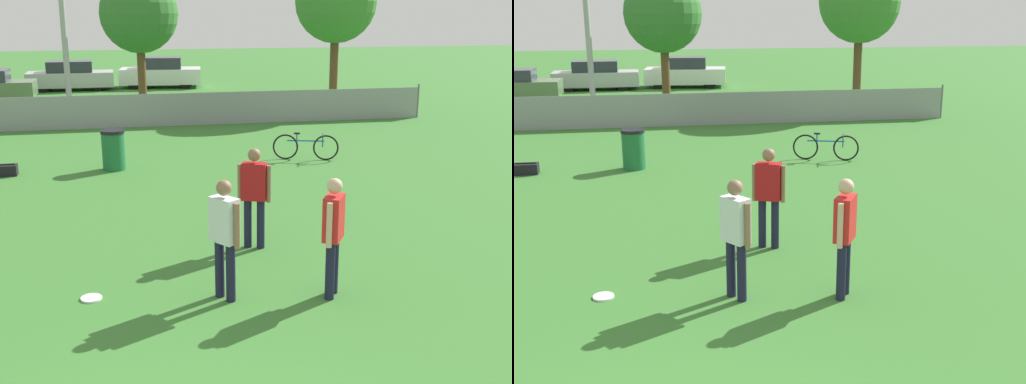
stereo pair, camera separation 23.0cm
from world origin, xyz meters
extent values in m
cube|color=gray|center=(0.00, 18.00, 0.55)|extent=(20.70, 0.03, 1.10)
cylinder|color=slate|center=(10.35, 18.00, 0.61)|extent=(0.07, 0.07, 1.21)
cylinder|color=brown|center=(0.59, 21.67, 1.28)|extent=(0.32, 0.32, 2.55)
sphere|color=#33702D|center=(0.59, 21.67, 3.66)|extent=(2.95, 2.95, 2.95)
cylinder|color=brown|center=(7.84, 20.22, 1.47)|extent=(0.32, 0.32, 2.94)
sphere|color=#3D7F33|center=(7.84, 20.22, 4.09)|extent=(3.06, 3.06, 3.06)
cylinder|color=#191933|center=(1.08, 4.43, 0.42)|extent=(0.13, 0.13, 0.83)
cylinder|color=#191933|center=(1.21, 4.25, 0.42)|extent=(0.13, 0.13, 0.83)
cube|color=silver|center=(1.14, 4.34, 1.14)|extent=(0.41, 0.45, 0.62)
sphere|color=#8C664C|center=(1.14, 4.34, 1.59)|extent=(0.21, 0.21, 0.21)
cylinder|color=#8C664C|center=(1.01, 4.53, 1.11)|extent=(0.08, 0.08, 0.62)
cylinder|color=#8C664C|center=(1.28, 4.14, 1.11)|extent=(0.08, 0.08, 0.62)
cylinder|color=#191933|center=(2.54, 4.04, 0.42)|extent=(0.13, 0.13, 0.83)
cylinder|color=#191933|center=(2.66, 4.23, 0.42)|extent=(0.13, 0.13, 0.83)
cube|color=red|center=(2.60, 4.13, 1.14)|extent=(0.39, 0.45, 0.62)
sphere|color=#D8AD8C|center=(2.60, 4.13, 1.59)|extent=(0.21, 0.21, 0.21)
cylinder|color=#D8AD8C|center=(2.47, 3.93, 1.11)|extent=(0.08, 0.08, 0.62)
cylinder|color=#D8AD8C|center=(2.72, 4.34, 1.11)|extent=(0.08, 0.08, 0.62)
cylinder|color=#191933|center=(1.82, 6.22, 0.42)|extent=(0.13, 0.13, 0.83)
cylinder|color=#191933|center=(2.02, 6.14, 0.42)|extent=(0.13, 0.13, 0.83)
cube|color=#B21419|center=(1.92, 6.18, 1.14)|extent=(0.45, 0.35, 0.62)
sphere|color=#8C664C|center=(1.92, 6.18, 1.59)|extent=(0.21, 0.21, 0.21)
cylinder|color=#8C664C|center=(1.70, 6.27, 1.11)|extent=(0.08, 0.08, 0.62)
cylinder|color=#8C664C|center=(2.14, 6.10, 1.11)|extent=(0.08, 0.08, 0.62)
cylinder|color=white|center=(-0.67, 4.68, 0.01)|extent=(0.29, 0.29, 0.03)
torus|color=white|center=(-0.67, 4.68, 0.01)|extent=(0.29, 0.29, 0.03)
torus|color=black|center=(3.99, 12.38, 0.34)|extent=(0.65, 0.24, 0.67)
torus|color=black|center=(5.00, 12.07, 0.34)|extent=(0.65, 0.24, 0.67)
cylinder|color=#195999|center=(4.50, 12.22, 0.51)|extent=(0.94, 0.32, 0.04)
cylinder|color=#195999|center=(4.28, 12.29, 0.51)|extent=(0.03, 0.03, 0.35)
cylinder|color=#195999|center=(4.92, 12.09, 0.51)|extent=(0.03, 0.03, 0.31)
cube|color=black|center=(4.28, 12.29, 0.70)|extent=(0.17, 0.10, 0.04)
cylinder|color=black|center=(4.92, 12.09, 0.67)|extent=(0.16, 0.43, 0.03)
cylinder|color=#1E6638|center=(-0.43, 12.15, 0.46)|extent=(0.56, 0.56, 0.91)
cylinder|color=black|center=(-0.43, 12.15, 0.95)|extent=(0.58, 0.58, 0.08)
cube|color=black|center=(-2.99, 12.05, 0.13)|extent=(0.57, 0.31, 0.26)
cube|color=black|center=(-2.99, 12.05, 0.27)|extent=(0.49, 0.04, 0.02)
cylinder|color=black|center=(-4.73, 26.31, 0.30)|extent=(0.61, 0.18, 0.61)
cylinder|color=black|center=(-4.73, 24.84, 0.30)|extent=(0.61, 0.18, 0.61)
cylinder|color=black|center=(-1.39, 29.65, 0.30)|extent=(0.61, 0.19, 0.60)
cylinder|color=black|center=(-1.37, 28.20, 0.30)|extent=(0.61, 0.19, 0.60)
cylinder|color=black|center=(-3.92, 29.61, 0.30)|extent=(0.61, 0.19, 0.60)
cylinder|color=black|center=(-3.90, 28.16, 0.30)|extent=(0.61, 0.19, 0.60)
cube|color=#B7B7BC|center=(-2.64, 28.90, 0.53)|extent=(4.10, 1.74, 0.70)
cube|color=#2D333D|center=(-2.64, 28.90, 1.14)|extent=(2.14, 1.51, 0.52)
cylinder|color=black|center=(3.03, 29.84, 0.34)|extent=(0.69, 0.25, 0.67)
cylinder|color=black|center=(2.86, 28.27, 0.34)|extent=(0.69, 0.25, 0.67)
cylinder|color=black|center=(0.58, 30.12, 0.34)|extent=(0.69, 0.25, 0.67)
cylinder|color=black|center=(0.40, 28.55, 0.34)|extent=(0.69, 0.25, 0.67)
cube|color=white|center=(1.72, 29.19, 0.58)|extent=(4.16, 2.24, 0.74)
cube|color=#2D333D|center=(1.72, 29.19, 1.22)|extent=(2.24, 1.81, 0.55)
camera|label=1|loc=(-0.05, -3.68, 3.86)|focal=45.00mm
camera|label=2|loc=(0.18, -3.72, 3.86)|focal=45.00mm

